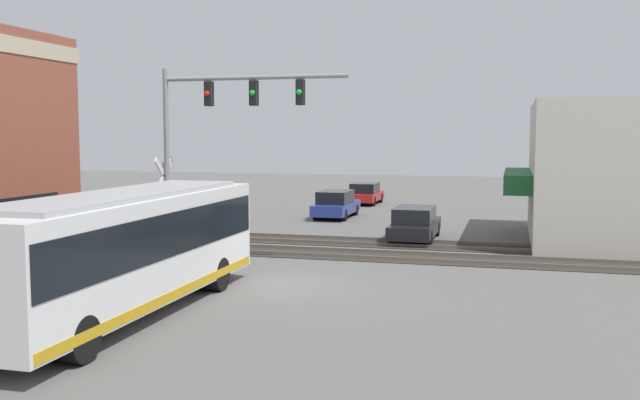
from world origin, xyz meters
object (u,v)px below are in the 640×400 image
city_bus (126,248)px  crossing_signal (164,197)px  parked_car_blue (336,205)px  parked_car_red (365,194)px  parked_car_black (415,225)px

city_bus → crossing_signal: crossing_signal is taller
city_bus → parked_car_blue: city_bus is taller
crossing_signal → parked_car_red: size_ratio=0.90×
city_bus → parked_car_blue: bearing=-0.0°
parked_car_black → parked_car_red: bearing=19.2°
crossing_signal → parked_car_blue: size_ratio=0.83×
city_bus → parked_car_black: 16.00m
city_bus → parked_car_blue: (22.38, -0.00, -1.06)m
crossing_signal → parked_car_black: 11.06m
crossing_signal → parked_car_red: (22.33, -3.16, -1.64)m
parked_car_black → parked_car_blue: 9.13m
crossing_signal → parked_car_blue: 14.62m
parked_car_blue → parked_car_black: bearing=-143.7°
parked_car_black → parked_car_red: (15.50, 5.40, -0.03)m
parked_car_red → city_bus: bearing=180.0°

